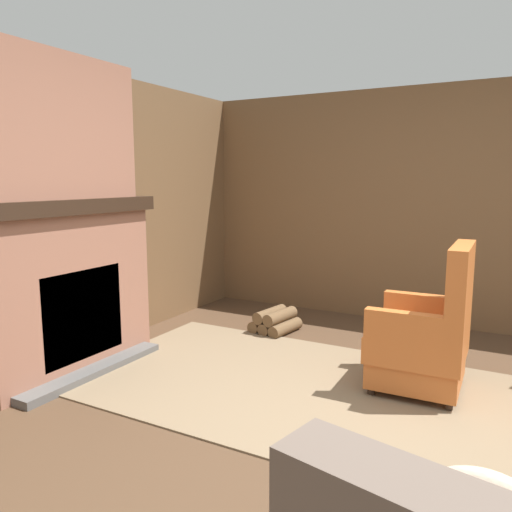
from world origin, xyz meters
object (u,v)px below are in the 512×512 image
at_px(armchair, 426,339).
at_px(decorative_plate_on_mantel, 48,182).
at_px(storage_case, 99,188).
at_px(firewood_stack, 275,321).

bearing_deg(armchair, decorative_plate_on_mantel, 19.10).
relative_size(storage_case, decorative_plate_on_mantel, 1.00).
xyz_separation_m(firewood_stack, storage_case, (-1.03, -1.19, 1.30)).
xyz_separation_m(armchair, firewood_stack, (-1.52, 0.71, -0.27)).
bearing_deg(decorative_plate_on_mantel, storage_case, 87.62).
relative_size(armchair, firewood_stack, 2.20).
height_order(firewood_stack, storage_case, storage_case).
height_order(armchair, storage_case, storage_case).
distance_m(firewood_stack, decorative_plate_on_mantel, 2.39).
bearing_deg(firewood_stack, storage_case, -130.73).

